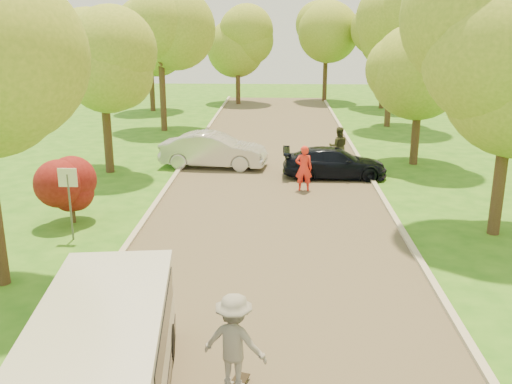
# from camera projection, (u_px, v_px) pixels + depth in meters

# --- Properties ---
(ground) EXTENTS (100.00, 100.00, 0.00)m
(ground) POSITION_uv_depth(u_px,v_px,m) (266.00, 308.00, 12.82)
(ground) COLOR #276518
(ground) RESTS_ON ground
(road) EXTENTS (8.00, 60.00, 0.01)m
(road) POSITION_uv_depth(u_px,v_px,m) (271.00, 201.00, 20.48)
(road) COLOR #4C4438
(road) RESTS_ON ground
(curb_left) EXTENTS (0.18, 60.00, 0.12)m
(curb_left) POSITION_uv_depth(u_px,v_px,m) (159.00, 199.00, 20.62)
(curb_left) COLOR #B2AD9E
(curb_left) RESTS_ON ground
(curb_right) EXTENTS (0.18, 60.00, 0.12)m
(curb_right) POSITION_uv_depth(u_px,v_px,m) (385.00, 201.00, 20.31)
(curb_right) COLOR #B2AD9E
(curb_right) RESTS_ON ground
(street_sign) EXTENTS (0.55, 0.06, 2.17)m
(street_sign) POSITION_uv_depth(u_px,v_px,m) (69.00, 189.00, 16.43)
(street_sign) COLOR #59595E
(street_sign) RESTS_ON ground
(red_shrub) EXTENTS (1.70, 1.70, 1.95)m
(red_shrub) POSITION_uv_depth(u_px,v_px,m) (71.00, 190.00, 18.02)
(red_shrub) COLOR #382619
(red_shrub) RESTS_ON ground
(tree_l_midb) EXTENTS (4.30, 4.20, 6.62)m
(tree_l_midb) POSITION_uv_depth(u_px,v_px,m) (107.00, 63.00, 23.28)
(tree_l_midb) COLOR #382619
(tree_l_midb) RESTS_ON ground
(tree_l_far) EXTENTS (4.92, 4.80, 7.79)m
(tree_l_far) POSITION_uv_depth(u_px,v_px,m) (164.00, 36.00, 32.59)
(tree_l_far) COLOR #382619
(tree_l_far) RESTS_ON ground
(tree_r_midb) EXTENTS (4.51, 4.40, 7.01)m
(tree_r_midb) POSITION_uv_depth(u_px,v_px,m) (426.00, 54.00, 24.60)
(tree_r_midb) COLOR #382619
(tree_r_midb) RESTS_ON ground
(tree_r_far) EXTENTS (5.33, 5.20, 8.34)m
(tree_r_far) POSITION_uv_depth(u_px,v_px,m) (397.00, 29.00, 33.89)
(tree_r_far) COLOR #382619
(tree_r_far) RESTS_ON ground
(tree_bg_a) EXTENTS (5.12, 5.00, 7.72)m
(tree_bg_a) POSITION_uv_depth(u_px,v_px,m) (152.00, 36.00, 40.40)
(tree_bg_a) COLOR #382619
(tree_bg_a) RESTS_ON ground
(tree_bg_b) EXTENTS (5.12, 5.00, 7.95)m
(tree_bg_b) POSITION_uv_depth(u_px,v_px,m) (389.00, 32.00, 41.60)
(tree_bg_b) COLOR #382619
(tree_bg_b) RESTS_ON ground
(tree_bg_c) EXTENTS (4.92, 4.80, 7.33)m
(tree_bg_c) POSITION_uv_depth(u_px,v_px,m) (240.00, 39.00, 44.08)
(tree_bg_c) COLOR #382619
(tree_bg_c) RESTS_ON ground
(tree_bg_d) EXTENTS (5.12, 5.00, 7.72)m
(tree_bg_d) POSITION_uv_depth(u_px,v_px,m) (329.00, 35.00, 45.65)
(tree_bg_d) COLOR #382619
(tree_bg_d) RESTS_ON ground
(minivan) EXTENTS (2.58, 5.27, 1.89)m
(minivan) POSITION_uv_depth(u_px,v_px,m) (102.00, 363.00, 8.98)
(minivan) COLOR silver
(minivan) RESTS_ON ground
(silver_sedan) EXTENTS (4.82, 2.15, 1.54)m
(silver_sedan) POSITION_uv_depth(u_px,v_px,m) (214.00, 150.00, 25.21)
(silver_sedan) COLOR silver
(silver_sedan) RESTS_ON ground
(dark_sedan) EXTENTS (4.28, 1.75, 1.24)m
(dark_sedan) POSITION_uv_depth(u_px,v_px,m) (334.00, 163.00, 23.53)
(dark_sedan) COLOR black
(dark_sedan) RESTS_ON ground
(skateboarder) EXTENTS (1.26, 0.95, 1.74)m
(skateboarder) POSITION_uv_depth(u_px,v_px,m) (234.00, 342.00, 9.59)
(skateboarder) COLOR gray
(skateboarder) RESTS_ON longboard
(person_striped) EXTENTS (0.65, 0.43, 1.76)m
(person_striped) POSITION_uv_depth(u_px,v_px,m) (304.00, 168.00, 21.56)
(person_striped) COLOR red
(person_striped) RESTS_ON ground
(person_olive) EXTENTS (0.86, 0.67, 1.76)m
(person_olive) POSITION_uv_depth(u_px,v_px,m) (338.00, 146.00, 25.43)
(person_olive) COLOR #353821
(person_olive) RESTS_ON ground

